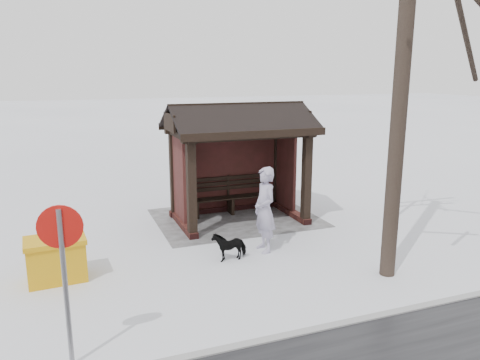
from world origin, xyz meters
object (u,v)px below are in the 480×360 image
object	(u,v)px
bus_shelter	(236,138)
pedestrian	(265,210)
dog	(229,246)
road_sign	(62,251)
grit_bin	(56,259)

from	to	relation	value
bus_shelter	pedestrian	size ratio (longest dim) A/B	1.92
dog	road_sign	bearing A→B (deg)	-53.94
bus_shelter	dog	size ratio (longest dim) A/B	5.15
pedestrian	road_sign	bearing A→B (deg)	-56.54
pedestrian	grit_bin	world-z (taller)	pedestrian
bus_shelter	dog	world-z (taller)	bus_shelter
grit_bin	pedestrian	bearing A→B (deg)	176.22
bus_shelter	pedestrian	world-z (taller)	bus_shelter
bus_shelter	pedestrian	bearing A→B (deg)	84.46
pedestrian	road_sign	size ratio (longest dim) A/B	0.84
bus_shelter	road_sign	distance (m)	6.79
bus_shelter	grit_bin	bearing A→B (deg)	27.85
pedestrian	road_sign	xyz separation A→B (m)	(4.07, 2.85, 0.68)
bus_shelter	grit_bin	xyz separation A→B (m)	(4.48, 2.37, -1.74)
pedestrian	dog	distance (m)	1.10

